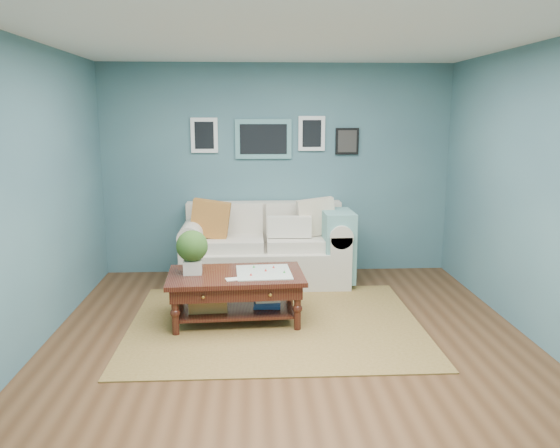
{
  "coord_description": "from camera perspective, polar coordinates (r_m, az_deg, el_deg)",
  "views": [
    {
      "loc": [
        -0.33,
        -4.57,
        2.06
      ],
      "look_at": [
        -0.04,
        1.0,
        0.94
      ],
      "focal_mm": 35.0,
      "sensor_mm": 36.0,
      "label": 1
    }
  ],
  "objects": [
    {
      "name": "room_shell",
      "position": [
        4.69,
        1.1,
        2.8
      ],
      "size": [
        5.0,
        5.02,
        2.7
      ],
      "color": "brown",
      "rests_on": "ground"
    },
    {
      "name": "area_rug",
      "position": [
        5.54,
        -0.49,
        -10.36
      ],
      "size": [
        2.87,
        2.3,
        0.01
      ],
      "primitive_type": "cube",
      "color": "brown",
      "rests_on": "ground"
    },
    {
      "name": "loveseat",
      "position": [
        6.8,
        -0.83,
        -2.43
      ],
      "size": [
        2.08,
        0.95,
        1.07
      ],
      "color": "beige",
      "rests_on": "ground"
    },
    {
      "name": "coffee_table",
      "position": [
        5.5,
        -5.38,
        -6.04
      ],
      "size": [
        1.38,
        0.85,
        0.94
      ],
      "rotation": [
        0.0,
        0.0,
        0.05
      ],
      "color": "black",
      "rests_on": "ground"
    }
  ]
}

